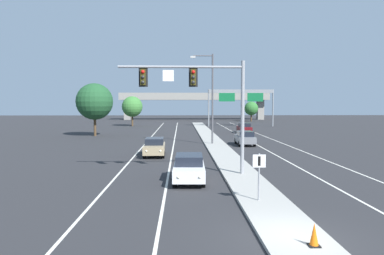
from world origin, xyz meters
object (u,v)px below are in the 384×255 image
(median_sign_post, at_px, (259,170))
(tree_far_right_b, at_px, (251,108))
(street_lamp_median, at_px, (211,93))
(highway_sign_gantry, at_px, (241,96))
(tree_far_left_a, at_px, (132,107))
(overhead_signal_mast, at_px, (202,92))
(car_receding_darkred, at_px, (244,128))
(car_oncoming_tan, at_px, (155,147))
(tree_far_left_c, at_px, (95,102))
(car_receding_grey, at_px, (245,138))
(car_oncoming_white, at_px, (189,168))
(traffic_cone_median_nose, at_px, (314,235))

(median_sign_post, distance_m, tree_far_right_b, 77.49)
(median_sign_post, bearing_deg, street_lamp_median, 90.70)
(highway_sign_gantry, relative_size, tree_far_left_a, 2.17)
(overhead_signal_mast, bearing_deg, car_receding_darkred, 75.55)
(car_oncoming_tan, distance_m, tree_far_left_c, 22.45)
(car_receding_grey, bearing_deg, tree_far_left_c, 148.71)
(car_receding_grey, bearing_deg, car_oncoming_white, -109.80)
(car_oncoming_white, bearing_deg, highway_sign_gantry, 77.14)
(median_sign_post, xyz_separation_m, tree_far_left_a, (-13.61, 57.95, 2.42))
(median_sign_post, height_order, car_oncoming_tan, median_sign_post)
(overhead_signal_mast, relative_size, car_receding_darkred, 1.78)
(car_oncoming_white, distance_m, highway_sign_gantry, 52.33)
(overhead_signal_mast, height_order, street_lamp_median, street_lamp_median)
(tree_far_right_b, bearing_deg, overhead_signal_mast, -103.58)
(tree_far_right_b, bearing_deg, car_receding_grey, -101.84)
(overhead_signal_mast, relative_size, car_oncoming_tan, 1.77)
(car_receding_grey, bearing_deg, median_sign_post, -98.59)
(traffic_cone_median_nose, height_order, highway_sign_gantry, highway_sign_gantry)
(car_oncoming_tan, bearing_deg, car_receding_grey, 39.79)
(car_oncoming_white, xyz_separation_m, car_receding_darkred, (9.50, 34.97, 0.00))
(tree_far_left_c, bearing_deg, tree_far_right_b, 53.29)
(car_receding_grey, height_order, traffic_cone_median_nose, car_receding_grey)
(traffic_cone_median_nose, height_order, tree_far_left_a, tree_far_left_a)
(overhead_signal_mast, xyz_separation_m, tree_far_left_a, (-11.36, 51.53, -1.36))
(street_lamp_median, distance_m, car_receding_darkred, 17.98)
(car_receding_grey, distance_m, highway_sign_gantry, 33.03)
(car_oncoming_white, xyz_separation_m, tree_far_right_b, (17.71, 71.19, 2.54))
(overhead_signal_mast, relative_size, tree_far_left_c, 1.06)
(car_oncoming_white, height_order, tree_far_left_c, tree_far_left_c)
(car_oncoming_tan, bearing_deg, highway_sign_gantry, 70.24)
(median_sign_post, xyz_separation_m, traffic_cone_median_nose, (0.58, -5.41, -1.08))
(highway_sign_gantry, xyz_separation_m, tree_far_right_b, (6.12, 20.43, -2.81))
(highway_sign_gantry, bearing_deg, tree_far_left_c, -140.01)
(median_sign_post, distance_m, tree_far_left_a, 59.57)
(overhead_signal_mast, relative_size, median_sign_post, 3.63)
(street_lamp_median, bearing_deg, tree_far_left_a, 111.39)
(highway_sign_gantry, xyz_separation_m, tree_far_left_a, (-22.07, 2.29, -2.16))
(street_lamp_median, relative_size, car_oncoming_tan, 2.22)
(street_lamp_median, bearing_deg, car_oncoming_tan, -124.00)
(overhead_signal_mast, distance_m, car_oncoming_white, 4.87)
(overhead_signal_mast, xyz_separation_m, car_receding_darkred, (8.62, 33.46, -4.54))
(car_oncoming_white, height_order, highway_sign_gantry, highway_sign_gantry)
(street_lamp_median, xyz_separation_m, highway_sign_gantry, (8.75, 31.73, 0.37))
(street_lamp_median, distance_m, tree_far_right_b, 54.29)
(car_receding_darkred, xyz_separation_m, traffic_cone_median_nose, (-5.78, -45.28, -0.31))
(overhead_signal_mast, height_order, car_receding_darkred, overhead_signal_mast)
(car_oncoming_tan, height_order, car_receding_grey, same)
(highway_sign_gantry, bearing_deg, traffic_cone_median_nose, -97.35)
(overhead_signal_mast, relative_size, tree_far_right_b, 1.55)
(tree_far_left_c, bearing_deg, car_oncoming_tan, -63.30)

